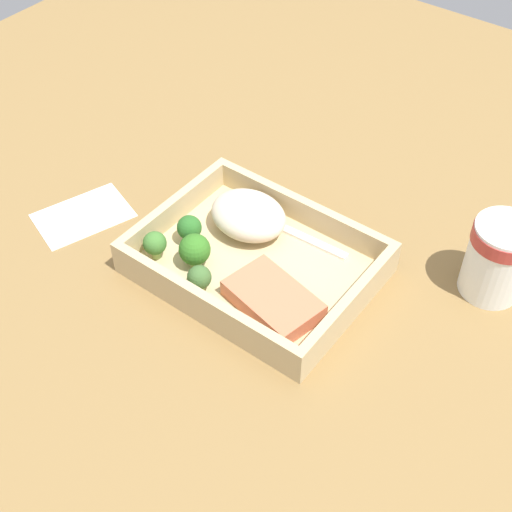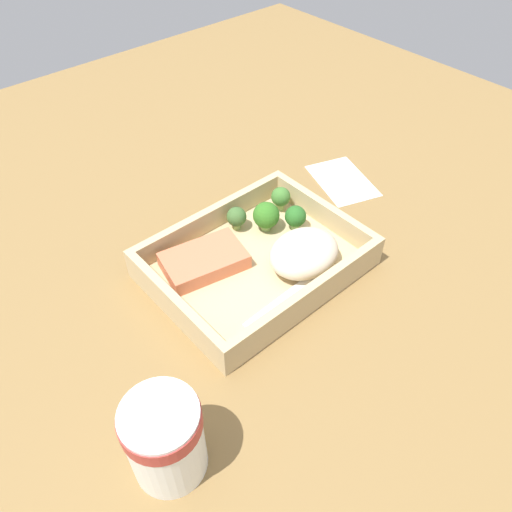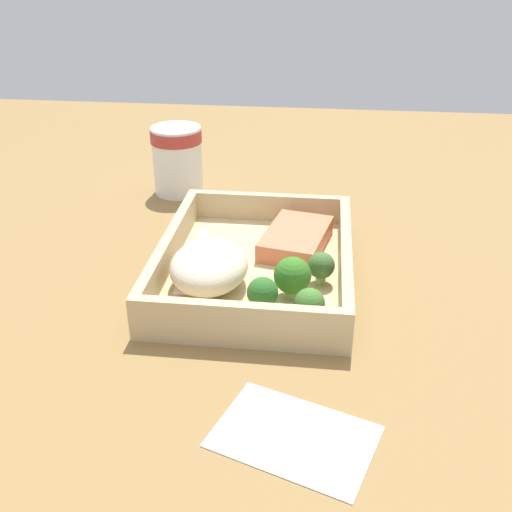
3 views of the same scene
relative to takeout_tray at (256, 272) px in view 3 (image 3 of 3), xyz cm
name	(u,v)px [view 3 (image 3 of 3)]	position (x,y,z in cm)	size (l,w,h in cm)	color
ground_plane	(256,283)	(0.00, 0.00, -1.60)	(160.00, 160.00, 2.00)	olive
takeout_tray	(256,272)	(0.00, 0.00, 0.00)	(28.85, 21.93, 1.20)	tan
tray_rim	(256,254)	(0.00, 0.00, 2.42)	(28.85, 21.93, 3.64)	tan
salmon_fillet	(296,238)	(-5.85, 4.37, 1.76)	(11.34, 7.07, 2.32)	#DA714D
mashed_potatoes	(209,266)	(4.78, -4.66, 3.04)	(10.54, 8.58, 4.88)	beige
broccoli_floret_1	(292,276)	(6.11, 4.63, 3.18)	(4.04, 4.04, 4.71)	#82A75E
broccoli_floret_2	(310,304)	(11.01, 6.66, 2.95)	(3.06, 3.06, 4.00)	#8CA85B
broccoli_floret_3	(321,266)	(2.83, 7.65, 2.80)	(3.01, 3.01, 3.81)	#86AB59
broccoli_floret_4	(263,293)	(9.47, 1.79, 2.90)	(3.26, 3.26, 4.03)	#81A963
fork	(194,263)	(0.34, -7.43, 0.82)	(15.86, 2.35, 0.44)	white
paper_cup	(177,156)	(-25.05, -15.19, 5.24)	(7.82, 7.82, 10.43)	white
receipt_slip	(294,436)	(25.50, 6.12, -0.48)	(8.51, 12.63, 0.24)	white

